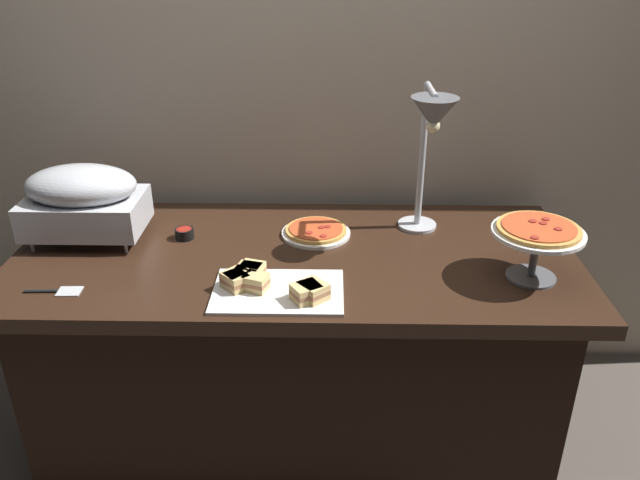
{
  "coord_description": "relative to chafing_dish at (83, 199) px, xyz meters",
  "views": [
    {
      "loc": [
        0.12,
        -1.9,
        1.76
      ],
      "look_at": [
        0.09,
        0.0,
        0.81
      ],
      "focal_mm": 35.65,
      "sensor_mm": 36.0,
      "label": 1
    }
  ],
  "objects": [
    {
      "name": "pizza_plate_center",
      "position": [
        1.48,
        -0.25,
        -0.0
      ],
      "size": [
        0.28,
        0.28,
        0.18
      ],
      "color": "#595B60",
      "rests_on": "buffet_table"
    },
    {
      "name": "sandwich_platter",
      "position": [
        0.67,
        -0.35,
        -0.13
      ],
      "size": [
        0.39,
        0.26,
        0.06
      ],
      "color": "white",
      "rests_on": "buffet_table"
    },
    {
      "name": "pizza_plate_front",
      "position": [
        0.8,
        0.04,
        -0.14
      ],
      "size": [
        0.25,
        0.25,
        0.03
      ],
      "color": "white",
      "rests_on": "buffet_table"
    },
    {
      "name": "heat_lamp",
      "position": [
        1.17,
        -0.02,
        0.26
      ],
      "size": [
        0.15,
        0.33,
        0.53
      ],
      "color": "#B7BABF",
      "rests_on": "buffet_table"
    },
    {
      "name": "ground_plane",
      "position": [
        0.73,
        -0.1,
        -0.91
      ],
      "size": [
        8.0,
        8.0,
        0.0
      ],
      "primitive_type": "plane",
      "color": "#4C443D"
    },
    {
      "name": "buffet_table",
      "position": [
        0.73,
        -0.1,
        -0.53
      ],
      "size": [
        1.9,
        0.84,
        0.76
      ],
      "color": "black",
      "rests_on": "ground_plane"
    },
    {
      "name": "serving_spatula",
      "position": [
        0.02,
        -0.37,
        -0.15
      ],
      "size": [
        0.17,
        0.06,
        0.01
      ],
      "color": "#B7BABF",
      "rests_on": "buffet_table"
    },
    {
      "name": "sauce_cup_near",
      "position": [
        0.34,
        0.01,
        -0.13
      ],
      "size": [
        0.07,
        0.07,
        0.04
      ],
      "color": "black",
      "rests_on": "buffet_table"
    },
    {
      "name": "chafing_dish",
      "position": [
        0.0,
        0.0,
        0.0
      ],
      "size": [
        0.4,
        0.26,
        0.27
      ],
      "color": "#B7BABF",
      "rests_on": "buffet_table"
    },
    {
      "name": "back_wall",
      "position": [
        0.73,
        0.4,
        0.29
      ],
      "size": [
        4.4,
        0.04,
        2.4
      ],
      "primitive_type": "cube",
      "color": "tan",
      "rests_on": "ground_plane"
    }
  ]
}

